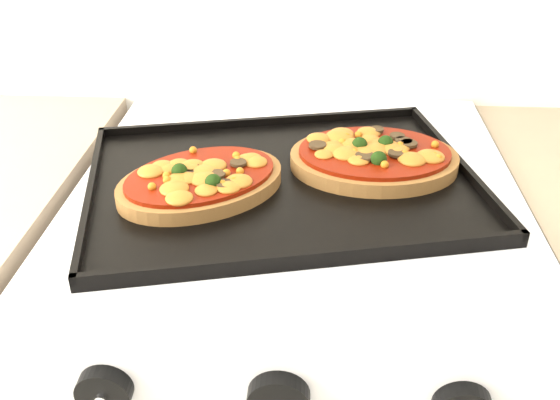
# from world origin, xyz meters

# --- Properties ---
(control_panel) EXTENTS (0.60, 0.02, 0.09)m
(control_panel) POSITION_xyz_m (0.02, 1.39, 0.85)
(control_panel) COLOR white
(control_panel) RESTS_ON stove
(knob_left) EXTENTS (0.05, 0.02, 0.05)m
(knob_left) POSITION_xyz_m (-0.15, 1.37, 0.85)
(knob_left) COLOR black
(knob_left) RESTS_ON control_panel
(knob_center) EXTENTS (0.06, 0.02, 0.06)m
(knob_center) POSITION_xyz_m (0.02, 1.37, 0.85)
(knob_center) COLOR black
(knob_center) RESTS_ON control_panel
(baking_tray) EXTENTS (0.57, 0.47, 0.02)m
(baking_tray) POSITION_xyz_m (0.00, 1.68, 0.92)
(baking_tray) COLOR black
(baking_tray) RESTS_ON stove
(pizza_left) EXTENTS (0.27, 0.25, 0.03)m
(pizza_left) POSITION_xyz_m (-0.10, 1.64, 0.94)
(pizza_left) COLOR brown
(pizza_left) RESTS_ON baking_tray
(pizza_right) EXTENTS (0.23, 0.18, 0.03)m
(pizza_right) POSITION_xyz_m (0.12, 1.72, 0.94)
(pizza_right) COLOR brown
(pizza_right) RESTS_ON baking_tray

